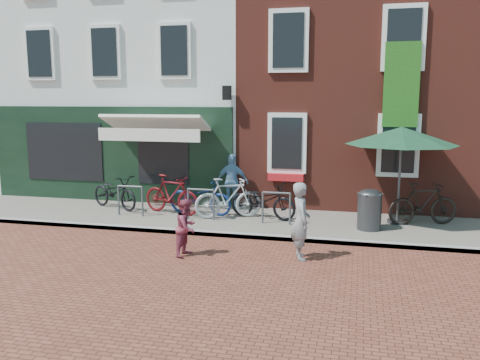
% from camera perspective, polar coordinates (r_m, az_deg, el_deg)
% --- Properties ---
extents(ground, '(80.00, 80.00, 0.00)m').
position_cam_1_polar(ground, '(11.91, 0.74, -6.66)').
color(ground, brown).
extents(sidewalk, '(24.00, 3.00, 0.10)m').
position_cam_1_polar(sidewalk, '(13.16, 6.45, -4.94)').
color(sidewalk, slate).
rests_on(sidewalk, ground).
extents(building_stucco, '(8.00, 8.00, 9.00)m').
position_cam_1_polar(building_stucco, '(19.70, -9.24, 12.75)').
color(building_stucco, silver).
rests_on(building_stucco, ground).
extents(building_brick_mid, '(6.00, 8.00, 10.00)m').
position_cam_1_polar(building_brick_mid, '(18.26, 12.16, 14.52)').
color(building_brick_mid, maroon).
rests_on(building_brick_mid, ground).
extents(litter_bin, '(0.57, 0.57, 1.06)m').
position_cam_1_polar(litter_bin, '(12.64, 14.39, -3.00)').
color(litter_bin, '#393A3C').
rests_on(litter_bin, sidewalk).
extents(parasol, '(2.77, 2.77, 2.56)m').
position_cam_1_polar(parasol, '(13.24, 17.76, 5.14)').
color(parasol, '#4C4C4F').
rests_on(parasol, sidewalk).
extents(woman, '(0.54, 0.67, 1.59)m').
position_cam_1_polar(woman, '(10.39, 6.88, -4.59)').
color(woman, gray).
rests_on(woman, ground).
extents(boy, '(0.55, 0.66, 1.20)m').
position_cam_1_polar(boy, '(10.62, -6.04, -5.34)').
color(boy, '#863144').
rests_on(boy, ground).
extents(cafe_person, '(0.95, 0.43, 1.59)m').
position_cam_1_polar(cafe_person, '(14.41, -0.86, -0.21)').
color(cafe_person, '#6991B7').
rests_on(cafe_person, sidewalk).
extents(bicycle_0, '(1.95, 1.37, 0.97)m').
position_cam_1_polar(bicycle_0, '(14.99, -13.95, -1.31)').
color(bicycle_0, black).
rests_on(bicycle_0, sidewalk).
extents(bicycle_1, '(1.86, 0.99, 1.08)m').
position_cam_1_polar(bicycle_1, '(14.03, -7.73, -1.62)').
color(bicycle_1, '#540C0F').
rests_on(bicycle_1, sidewalk).
extents(bicycle_2, '(1.92, 0.91, 0.97)m').
position_cam_1_polar(bicycle_2, '(13.90, -4.51, -1.88)').
color(bicycle_2, navy).
rests_on(bicycle_2, sidewalk).
extents(bicycle_3, '(1.84, 1.22, 1.08)m').
position_cam_1_polar(bicycle_3, '(13.40, -1.34, -2.05)').
color(bicycle_3, '#A9A8AB').
rests_on(bicycle_3, sidewalk).
extents(bicycle_4, '(1.95, 1.05, 0.97)m').
position_cam_1_polar(bicycle_4, '(13.39, 2.60, -2.30)').
color(bicycle_4, black).
rests_on(bicycle_4, sidewalk).
extents(bicycle_5, '(1.86, 1.08, 1.08)m').
position_cam_1_polar(bicycle_5, '(13.50, 19.93, -2.53)').
color(bicycle_5, black).
rests_on(bicycle_5, sidewalk).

